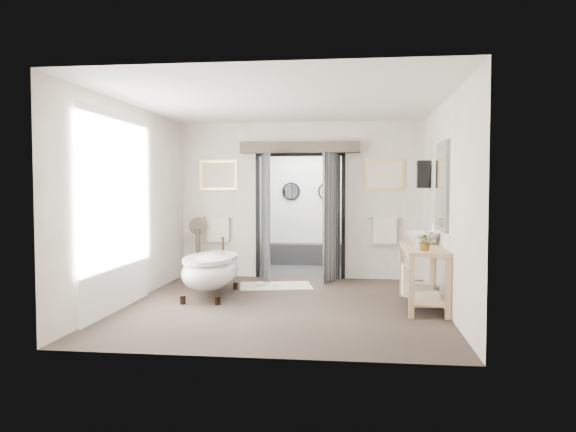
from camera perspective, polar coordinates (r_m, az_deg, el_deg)
The scene contains 13 objects.
ground_plane at distance 8.13m, azimuth -0.51°, elevation -9.05°, with size 5.00×5.00×0.00m, color #44362C.
room_shell at distance 7.83m, azimuth -0.90°, elevation 4.18°, with size 4.52×5.02×2.91m.
shower_room at distance 11.95m, azimuth 1.95°, elevation -0.83°, with size 2.22×2.01×2.51m.
back_wall_dressing at distance 10.25m, azimuth 1.15°, elevation 2.23°, with size 3.82×0.79×2.52m.
clawfoot_tub at distance 8.78m, azimuth -7.84°, elevation -5.43°, with size 0.78×1.74×0.85m.
vanity at distance 8.16m, azimuth 13.40°, elevation -5.48°, with size 0.57×1.60×0.85m.
pedestal_mirror at distance 10.55m, azimuth -9.12°, elevation -3.64°, with size 0.34×0.22×1.14m.
rug at distance 9.65m, azimuth -1.25°, elevation -7.10°, with size 1.20×0.80×0.01m, color beige.
slippers at distance 9.59m, azimuth -2.13°, elevation -6.96°, with size 0.38×0.28×0.05m.
basin at distance 8.57m, azimuth 13.62°, elevation -2.16°, with size 0.52×0.52×0.18m, color white.
plant at distance 7.61m, azimuth 13.82°, elevation -2.47°, with size 0.24×0.21×0.27m, color gray.
soap_bottle_a at distance 8.16m, azimuth 13.06°, elevation -2.40°, with size 0.08×0.08×0.18m, color gray.
soap_bottle_b at distance 8.75m, azimuth 12.70°, elevation -2.12°, with size 0.12×0.12×0.16m, color gray.
Camera 1 is at (1.03, -7.88, 1.68)m, focal length 35.00 mm.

